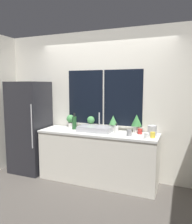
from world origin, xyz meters
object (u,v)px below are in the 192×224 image
object	(u,v)px
mug_white	(146,136)
refrigerator	(30,127)
potted_plant_far_left	(70,120)
sink	(95,129)
mug_yellow	(153,135)
potted_plant_center_left	(91,122)
kettle	(152,130)
mug_red	(140,131)
potted_plant_center_right	(113,122)
soap_bottle	(116,129)
bottle_tall	(74,122)
mug_grey	(129,133)
potted_plant_far_right	(137,122)

from	to	relation	value
mug_white	refrigerator	bearing A→B (deg)	176.14
potted_plant_far_left	mug_white	bearing A→B (deg)	-14.12
sink	mug_yellow	xyz separation A→B (m)	(1.01, -0.10, -0.00)
refrigerator	mug_yellow	world-z (taller)	refrigerator
mug_yellow	potted_plant_center_left	bearing A→B (deg)	166.40
kettle	mug_red	bearing A→B (deg)	170.06
potted_plant_center_right	soap_bottle	distance (m)	0.25
soap_bottle	bottle_tall	world-z (taller)	bottle_tall
potted_plant_far_left	kettle	size ratio (longest dim) A/B	1.34
mug_grey	kettle	world-z (taller)	kettle
sink	mug_white	size ratio (longest dim) A/B	6.48
mug_red	kettle	world-z (taller)	kettle
bottle_tall	kettle	distance (m)	1.41
sink	mug_red	bearing A→B (deg)	6.84
refrigerator	soap_bottle	xyz separation A→B (m)	(1.78, 0.02, 0.08)
bottle_tall	mug_grey	world-z (taller)	bottle_tall
soap_bottle	kettle	world-z (taller)	kettle
soap_bottle	mug_yellow	xyz separation A→B (m)	(0.61, -0.08, -0.03)
potted_plant_far_left	potted_plant_far_right	distance (m)	1.29
potted_plant_far_right	mug_red	distance (m)	0.18
potted_plant_far_right	kettle	distance (m)	0.32
refrigerator	potted_plant_far_left	size ratio (longest dim) A/B	7.36
soap_bottle	mug_white	size ratio (longest dim) A/B	1.88
sink	potted_plant_center_right	bearing A→B (deg)	33.35
potted_plant_far_right	bottle_tall	size ratio (longest dim) A/B	1.05
sink	potted_plant_center_left	size ratio (longest dim) A/B	2.50
soap_bottle	mug_yellow	distance (m)	0.62
refrigerator	mug_yellow	distance (m)	2.39
potted_plant_far_left	potted_plant_center_right	distance (m)	0.87
refrigerator	mug_white	distance (m)	2.32
potted_plant_far_right	mug_grey	xyz separation A→B (m)	(-0.06, -0.30, -0.14)
potted_plant_far_left	potted_plant_far_right	xyz separation A→B (m)	(1.29, 0.00, 0.04)
mug_yellow	kettle	size ratio (longest dim) A/B	0.50
potted_plant_center_right	mug_red	size ratio (longest dim) A/B	3.24
sink	bottle_tall	world-z (taller)	sink
refrigerator	potted_plant_center_left	bearing A→B (deg)	10.46
sink	potted_plant_far_right	distance (m)	0.73
sink	potted_plant_far_left	bearing A→B (deg)	163.12
soap_bottle	mug_white	bearing A→B (deg)	-18.54
sink	mug_grey	size ratio (longest dim) A/B	6.06
potted_plant_far_right	mug_red	xyz separation A→B (m)	(0.08, -0.09, -0.14)
kettle	potted_plant_far_right	bearing A→B (deg)	156.41
soap_bottle	kettle	distance (m)	0.59
kettle	bottle_tall	bearing A→B (deg)	-179.18
soap_bottle	mug_grey	size ratio (longest dim) A/B	1.76
kettle	potted_plant_center_right	bearing A→B (deg)	170.06
potted_plant_center_right	bottle_tall	world-z (taller)	bottle_tall
potted_plant_center_right	mug_red	distance (m)	0.52
potted_plant_far_left	potted_plant_far_right	bearing A→B (deg)	0.00
potted_plant_far_left	mug_white	size ratio (longest dim) A/B	2.65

